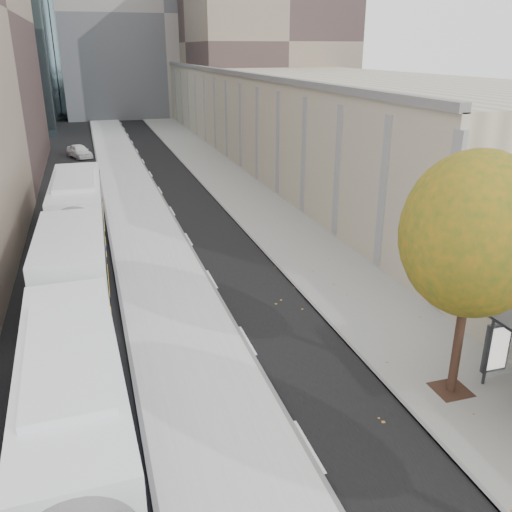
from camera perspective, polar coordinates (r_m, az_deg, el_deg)
name	(u,v)px	position (r m, az deg, el deg)	size (l,w,h in m)	color
bus_platform	(140,217)	(35.56, -12.14, 4.04)	(4.25, 150.00, 0.15)	silver
sidewalk	(259,207)	(37.04, 0.29, 5.13)	(4.75, 150.00, 0.08)	gray
building_tan	(277,104)	(67.03, 2.24, 15.70)	(18.00, 92.00, 8.00)	gray
building_far_block	(156,16)	(95.95, -10.47, 23.56)	(30.00, 18.00, 30.00)	gray
tree_c	(474,235)	(16.46, 22.00, 2.07)	(4.20, 4.20, 7.28)	black
bus_near	(79,509)	(12.42, -18.17, -23.99)	(3.09, 17.45, 2.90)	white
bus_far	(76,225)	(29.26, -18.41, 3.10)	(3.15, 18.81, 3.13)	white
distant_car	(79,151)	(57.45, -18.10, 10.45)	(1.55, 3.85, 1.31)	white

